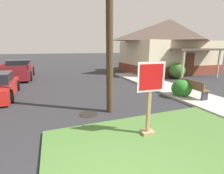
{
  "coord_description": "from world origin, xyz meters",
  "views": [
    {
      "loc": [
        -0.62,
        -1.42,
        2.5
      ],
      "look_at": [
        1.5,
        4.28,
        1.04
      ],
      "focal_mm": 26.26,
      "sensor_mm": 36.0,
      "label": 1
    }
  ],
  "objects_px": {
    "stop_sign": "(149,100)",
    "street_bench": "(193,88)",
    "pickup_truck_maroon": "(19,71)",
    "manhole_cover": "(89,114)"
  },
  "relations": [
    {
      "from": "stop_sign",
      "to": "street_bench",
      "type": "height_order",
      "value": "stop_sign"
    },
    {
      "from": "stop_sign",
      "to": "street_bench",
      "type": "xyz_separation_m",
      "value": [
        4.07,
        2.32,
        -0.53
      ]
    },
    {
      "from": "stop_sign",
      "to": "manhole_cover",
      "type": "distance_m",
      "value": 2.76
    },
    {
      "from": "street_bench",
      "to": "stop_sign",
      "type": "bearing_deg",
      "value": -150.27
    },
    {
      "from": "pickup_truck_maroon",
      "to": "stop_sign",
      "type": "bearing_deg",
      "value": -67.04
    },
    {
      "from": "pickup_truck_maroon",
      "to": "street_bench",
      "type": "relative_size",
      "value": 3.52
    },
    {
      "from": "pickup_truck_maroon",
      "to": "street_bench",
      "type": "distance_m",
      "value": 13.26
    },
    {
      "from": "manhole_cover",
      "to": "pickup_truck_maroon",
      "type": "xyz_separation_m",
      "value": [
        -3.81,
        9.74,
        0.61
      ]
    },
    {
      "from": "manhole_cover",
      "to": "stop_sign",
      "type": "bearing_deg",
      "value": -60.52
    },
    {
      "from": "pickup_truck_maroon",
      "to": "street_bench",
      "type": "bearing_deg",
      "value": -46.5
    }
  ]
}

